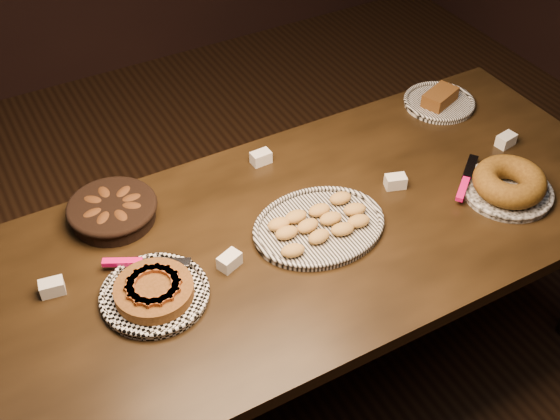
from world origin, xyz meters
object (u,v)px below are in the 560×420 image
buffet_table (295,249)px  bundt_cake_plate (508,185)px  madeleine_platter (319,225)px  apple_tart_plate (154,292)px

buffet_table → bundt_cake_plate: bearing=-14.3°
buffet_table → madeleine_platter: (0.07, -0.02, 0.09)m
apple_tart_plate → bundt_cake_plate: 1.22m
buffet_table → madeleine_platter: bearing=-18.6°
buffet_table → bundt_cake_plate: (0.72, -0.18, 0.11)m
buffet_table → bundt_cake_plate: 0.75m
buffet_table → apple_tart_plate: (-0.49, -0.04, 0.10)m
buffet_table → bundt_cake_plate: size_ratio=6.65×
apple_tart_plate → madeleine_platter: bearing=-5.9°
apple_tart_plate → madeleine_platter: size_ratio=0.80×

